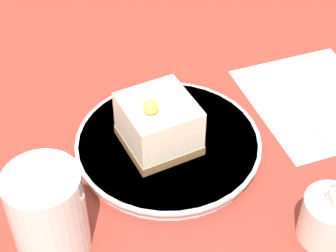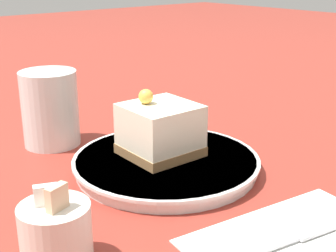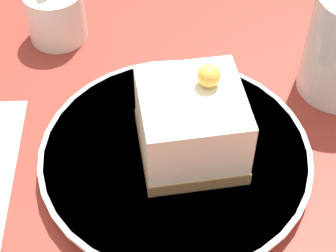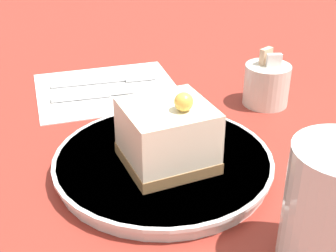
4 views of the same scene
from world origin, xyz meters
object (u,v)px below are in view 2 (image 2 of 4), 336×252
(sugar_bowl, at_px, (56,234))
(knife, at_px, (309,233))
(drinking_glass, at_px, (50,108))
(cake_slice, at_px, (160,130))
(plate, at_px, (166,163))

(sugar_bowl, bearing_deg, knife, -120.35)
(sugar_bowl, bearing_deg, drinking_glass, -26.62)
(cake_slice, height_order, drinking_glass, drinking_glass)
(knife, distance_m, sugar_bowl, 0.24)
(sugar_bowl, bearing_deg, plate, -66.04)
(plate, xyz_separation_m, knife, (-0.21, -0.00, -0.01))
(knife, height_order, drinking_glass, drinking_glass)
(plate, xyz_separation_m, cake_slice, (0.01, -0.00, 0.04))
(sugar_bowl, distance_m, drinking_glass, 0.30)
(plate, height_order, cake_slice, cake_slice)
(cake_slice, relative_size, drinking_glass, 0.84)
(knife, bearing_deg, sugar_bowl, 70.95)
(cake_slice, height_order, sugar_bowl, cake_slice)
(plate, xyz_separation_m, sugar_bowl, (-0.09, 0.20, 0.02))
(cake_slice, distance_m, drinking_glass, 0.18)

